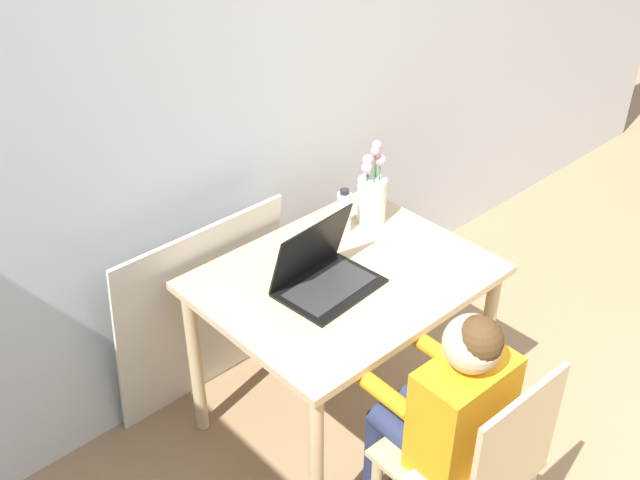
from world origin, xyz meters
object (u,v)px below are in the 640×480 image
at_px(person_seated, 448,405).
at_px(water_bottle, 344,211).
at_px(chair_occupied, 472,469).
at_px(flower_vase, 372,194).
at_px(laptop, 322,271).

relative_size(person_seated, water_bottle, 5.60).
bearing_deg(chair_occupied, flower_vase, -116.48).
bearing_deg(laptop, person_seated, -99.61).
height_order(chair_occupied, flower_vase, flower_vase).
relative_size(laptop, water_bottle, 2.03).
relative_size(chair_occupied, laptop, 2.37).
bearing_deg(water_bottle, flower_vase, -8.02).
distance_m(person_seated, laptop, 0.64).
height_order(person_seated, water_bottle, person_seated).
bearing_deg(person_seated, flower_vase, -119.73).
distance_m(laptop, flower_vase, 0.48).
xyz_separation_m(person_seated, flower_vase, (0.49, 0.81, 0.20)).
bearing_deg(flower_vase, laptop, -157.06).
height_order(laptop, water_bottle, laptop).
distance_m(flower_vase, water_bottle, 0.14).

